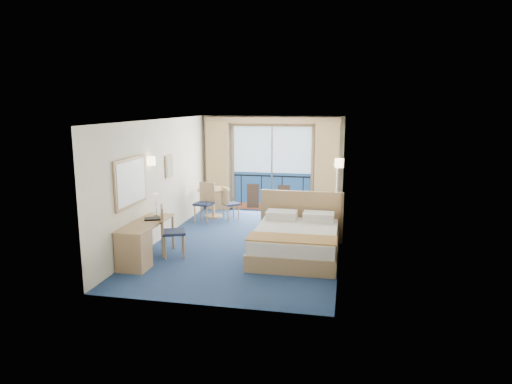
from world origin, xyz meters
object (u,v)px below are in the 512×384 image
Objects in this scene: nightstand at (330,225)px; table_chair_a at (228,201)px; bed at (296,240)px; desk_chair at (169,228)px; round_table at (213,195)px; armchair at (312,210)px; desk at (137,246)px; floor_lamp at (337,178)px; table_chair_b at (205,200)px.

nightstand is 0.64× the size of table_chair_a.
bed is at bearing -179.93° from table_chair_a.
bed is 2.57m from desk_chair.
desk_chair is (-3.12, -2.07, 0.31)m from nightstand.
armchair is at bearing -3.85° from round_table.
table_chair_a reaches higher than desk.
desk_chair reaches higher than round_table.
bed is at bearing 23.70° from desk.
bed is 1.43× the size of floor_lamp.
nightstand is at bearing 67.64° from bed.
floor_lamp is 1.74× the size of table_chair_a.
table_chair_b is at bearing 86.37° from desk.
floor_lamp is 4.75m from desk_chair.
table_chair_a reaches higher than round_table.
nightstand is at bearing -22.03° from round_table.
bed is 1.64m from nightstand.
floor_lamp reaches higher than round_table.
bed reaches higher than desk.
desk_chair is 3.36m from round_table.
round_table reaches higher than desk.
table_chair_b reaches higher than armchair.
armchair is at bearing -153.73° from floor_lamp.
floor_lamp is (0.70, 2.91, 0.83)m from bed.
floor_lamp reaches higher than nightstand.
desk_chair is at bearing -132.65° from floor_lamp.
table_chair_b is at bearing -169.28° from floor_lamp.
bed reaches higher than nightstand.
armchair is 1.03m from floor_lamp.
armchair reaches higher than nightstand.
round_table is (-3.20, 1.30, 0.31)m from nightstand.
table_chair_b is at bearing 166.67° from nightstand.
desk is (-3.56, -4.17, -0.73)m from floor_lamp.
desk_chair is (-2.49, -0.55, 0.27)m from bed.
round_table reaches higher than nightstand.
table_chair_b reaches higher than desk.
bed reaches higher than armchair.
floor_lamp reaches higher than desk.
desk is 4.07m from round_table.
armchair is 2.22m from table_chair_a.
floor_lamp reaches higher than table_chair_a.
armchair is 0.75× the size of desk_chair.
round_table is (-3.28, -0.11, -0.56)m from floor_lamp.
nightstand is 1.23m from armchair.
nightstand is 4.45m from desk.
desk is 1.87× the size of round_table.
bed is 3.90× the size of nightstand.
nightstand is at bearing -93.18° from floor_lamp.
floor_lamp is at bearing 1.86° from round_table.
floor_lamp is (0.58, 0.29, 0.79)m from armchair.
bed is 2.51× the size of round_table.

